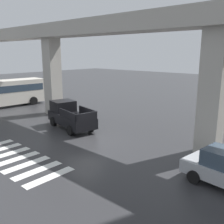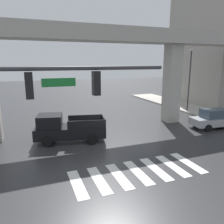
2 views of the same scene
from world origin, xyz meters
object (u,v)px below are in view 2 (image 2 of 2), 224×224
at_px(pickup_truck, 66,129).
at_px(street_lamp_mid_block, 190,73).
at_px(fire_hydrant, 203,113).
at_px(sedan_silver, 215,119).

bearing_deg(pickup_truck, street_lamp_mid_block, 19.15).
relative_size(street_lamp_mid_block, fire_hydrant, 8.52).
xyz_separation_m(sedan_silver, fire_hydrant, (1.98, 3.56, -0.42)).
bearing_deg(sedan_silver, street_lamp_mid_block, 70.17).
xyz_separation_m(pickup_truck, street_lamp_mid_block, (15.39, 5.35, 3.57)).
xyz_separation_m(pickup_truck, sedan_silver, (13.02, -1.24, -0.14)).
height_order(sedan_silver, fire_hydrant, sedan_silver).
bearing_deg(street_lamp_mid_block, pickup_truck, -160.85).
relative_size(sedan_silver, fire_hydrant, 5.26).
relative_size(pickup_truck, street_lamp_mid_block, 0.74).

